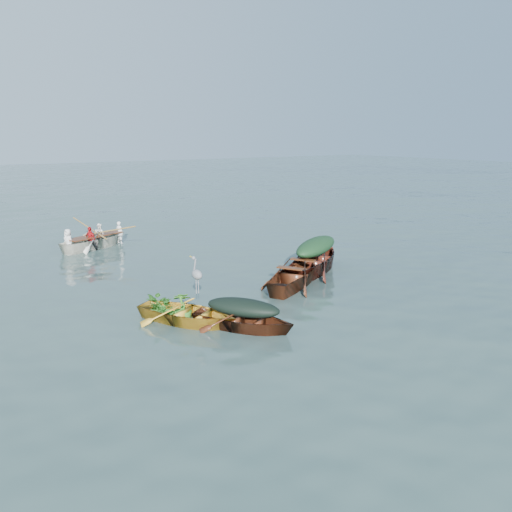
# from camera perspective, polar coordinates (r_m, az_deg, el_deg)

# --- Properties ---
(ground) EXTENTS (140.00, 140.00, 0.00)m
(ground) POSITION_cam_1_polar(r_m,az_deg,el_deg) (14.46, 3.55, -3.71)
(ground) COLOR #39504C
(ground) RESTS_ON ground
(yellow_dinghy) EXTENTS (2.85, 3.42, 0.86)m
(yellow_dinghy) POSITION_cam_1_polar(r_m,az_deg,el_deg) (11.99, -7.80, -7.57)
(yellow_dinghy) COLOR orange
(yellow_dinghy) RESTS_ON ground
(dark_covered_boat) EXTENTS (2.81, 3.29, 0.77)m
(dark_covered_boat) POSITION_cam_1_polar(r_m,az_deg,el_deg) (11.53, -1.46, -8.33)
(dark_covered_boat) COLOR #4F1F12
(dark_covered_boat) RESTS_ON ground
(green_tarp_boat) EXTENTS (4.96, 3.72, 1.16)m
(green_tarp_boat) POSITION_cam_1_polar(r_m,az_deg,el_deg) (16.26, 6.80, -1.80)
(green_tarp_boat) COLOR #511E12
(green_tarp_boat) RESTS_ON ground
(open_wooden_boat) EXTENTS (4.49, 3.52, 1.04)m
(open_wooden_boat) POSITION_cam_1_polar(r_m,az_deg,el_deg) (14.84, 4.63, -3.28)
(open_wooden_boat) COLOR #562615
(open_wooden_boat) RESTS_ON ground
(rowed_boat) EXTENTS (4.28, 2.78, 0.98)m
(rowed_boat) POSITION_cam_1_polar(r_m,az_deg,el_deg) (20.46, -17.82, 0.86)
(rowed_boat) COLOR white
(rowed_boat) RESTS_ON ground
(dark_tarp_cover) EXTENTS (1.54, 1.81, 0.40)m
(dark_tarp_cover) POSITION_cam_1_polar(r_m,az_deg,el_deg) (11.32, -1.48, -5.60)
(dark_tarp_cover) COLOR black
(dark_tarp_cover) RESTS_ON dark_covered_boat
(green_tarp_cover) EXTENTS (2.73, 2.05, 0.52)m
(green_tarp_cover) POSITION_cam_1_polar(r_m,az_deg,el_deg) (16.06, 6.88, 1.09)
(green_tarp_cover) COLOR #16361C
(green_tarp_cover) RESTS_ON green_tarp_boat
(thwart_benches) EXTENTS (2.32, 1.88, 0.04)m
(thwart_benches) POSITION_cam_1_polar(r_m,az_deg,el_deg) (14.69, 4.67, -1.27)
(thwart_benches) COLOR #442010
(thwart_benches) RESTS_ON open_wooden_boat
(heron) EXTENTS (0.45, 0.49, 0.92)m
(heron) POSITION_cam_1_polar(r_m,az_deg,el_deg) (12.17, -6.74, -2.80)
(heron) COLOR gray
(heron) RESTS_ON yellow_dinghy
(dinghy_weeds) EXTENTS (1.07, 1.13, 0.60)m
(dinghy_weeds) POSITION_cam_1_polar(r_m,az_deg,el_deg) (12.06, -10.05, -3.86)
(dinghy_weeds) COLOR #1B6119
(dinghy_weeds) RESTS_ON yellow_dinghy
(rowers) EXTENTS (3.10, 2.17, 0.76)m
(rowers) POSITION_cam_1_polar(r_m,az_deg,el_deg) (20.30, -18.00, 3.25)
(rowers) COLOR silver
(rowers) RESTS_ON rowed_boat
(oars) EXTENTS (1.58, 2.62, 0.06)m
(oars) POSITION_cam_1_polar(r_m,az_deg,el_deg) (20.36, -17.93, 2.28)
(oars) COLOR olive
(oars) RESTS_ON rowed_boat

